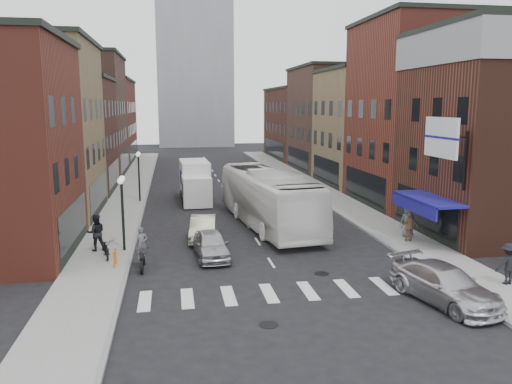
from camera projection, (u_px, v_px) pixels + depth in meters
ground at (275, 269)px, 23.99m from camera, size 160.00×160.00×0.00m
sidewalk_left at (130, 194)px, 43.95m from camera, size 3.00×74.00×0.15m
sidewalk_right at (316, 189)px, 46.74m from camera, size 3.00×74.00×0.15m
curb_left at (147, 194)px, 44.21m from camera, size 0.20×74.00×0.16m
curb_right at (300, 190)px, 46.51m from camera, size 0.20×74.00×0.16m
crosswalk_stripes at (290, 292)px, 21.08m from camera, size 12.00×2.20×0.01m
bldg_left_mid_a at (19, 129)px, 34.06m from camera, size 10.30×10.20×12.30m
bldg_left_mid_b at (54, 135)px, 43.95m from camera, size 10.30×10.20×10.30m
bldg_left_far_a at (76, 116)px, 54.37m from camera, size 10.30×12.20×13.30m
bldg_left_far_b at (95, 121)px, 68.14m from camera, size 10.30×16.20×11.30m
bldg_right_corner at (506, 133)px, 29.77m from camera, size 10.30×9.20×12.30m
bldg_right_mid_a at (427, 113)px, 38.82m from camera, size 10.30×10.20×14.30m
bldg_right_mid_b at (375, 127)px, 48.79m from camera, size 10.30×10.20×11.30m
bldg_right_far_a at (339, 119)px, 59.39m from camera, size 10.30×12.20×12.30m
bldg_right_far_b at (307, 123)px, 73.16m from camera, size 10.30×16.20×10.30m
awning_blue at (425, 200)px, 27.43m from camera, size 1.80×5.00×0.78m
billboard_sign at (443, 139)px, 24.83m from camera, size 1.52×3.00×3.70m
distant_tower at (193, 14)px, 95.45m from camera, size 14.00×14.00×50.00m
streetlamp_near at (122, 199)px, 26.16m from camera, size 0.32×1.22×4.11m
streetlamp_far at (139, 167)px, 39.75m from camera, size 0.32×1.22×4.11m
bike_rack at (115, 258)px, 23.91m from camera, size 0.08×0.68×0.80m
box_truck at (195, 182)px, 40.82m from camera, size 2.44×7.45×3.21m
motorcycle_rider at (142, 250)px, 23.81m from camera, size 0.60×2.06×2.09m
transit_bus at (268, 198)px, 32.36m from camera, size 4.71×13.48×3.68m
sedan_left_near at (211, 245)px, 25.69m from camera, size 1.87×4.17×1.39m
sedan_left_far at (203, 228)px, 29.20m from camera, size 1.88×4.26×1.36m
curb_car at (444, 284)px, 19.87m from camera, size 3.21×5.44×1.48m
parked_bicycle at (106, 248)px, 25.28m from camera, size 1.06×1.98×0.99m
ped_left_solo at (96, 233)px, 26.41m from camera, size 1.04×0.72×1.96m
ped_right_a at (508, 264)px, 21.47m from camera, size 1.21×0.68×1.80m
ped_right_b at (409, 227)px, 28.21m from camera, size 1.02×0.57×1.67m
ped_right_c at (408, 221)px, 29.25m from camera, size 0.95×0.64×1.88m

